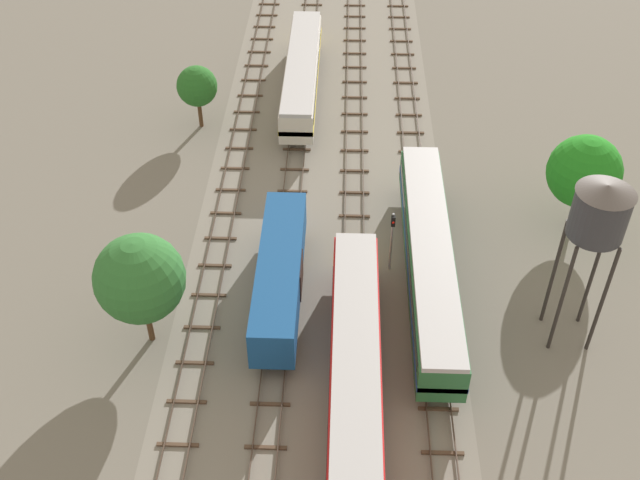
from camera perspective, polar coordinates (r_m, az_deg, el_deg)
ground_plane at (r=61.60m, az=0.27°, el=3.85°), size 480.00×480.00×0.00m
ballast_bed at (r=61.60m, az=0.27°, el=3.85°), size 18.95×176.00×0.01m
track_far_left at (r=62.94m, az=-6.54°, el=4.61°), size 2.40×126.00×0.29m
track_left at (r=62.43m, az=-1.99°, el=4.55°), size 2.40×126.00×0.29m
track_centre_left at (r=62.31m, az=2.60°, el=4.45°), size 2.40×126.00×0.29m
track_centre at (r=62.59m, az=7.17°, el=4.32°), size 2.40×126.00×0.29m
diesel_railcar_centre_left_nearest at (r=44.90m, az=2.65°, el=-9.24°), size 2.96×20.50×3.80m
freight_boxcar_left_near at (r=50.42m, az=-3.01°, el=-2.53°), size 2.87×14.00×3.60m
passenger_coach_centre_mid at (r=51.88m, az=8.17°, el=-1.22°), size 2.96×22.00×3.80m
diesel_railcar_left_midfar at (r=72.62m, az=-1.36°, el=12.45°), size 2.96×20.50×3.80m
water_tower at (r=45.91m, az=20.19°, el=1.82°), size 3.39×3.39×12.00m
signal_post_near at (r=52.38m, az=5.41°, el=0.39°), size 0.28×0.47×5.00m
lineside_tree_0 at (r=47.07m, az=-13.34°, el=-2.83°), size 5.57×5.57×8.13m
lineside_tree_1 at (r=68.21m, az=-9.19°, el=11.28°), size 3.55×3.55×5.80m
lineside_tree_2 at (r=58.26m, az=19.16°, el=4.85°), size 5.37×5.37×7.61m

